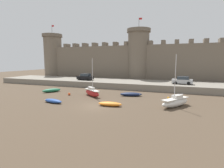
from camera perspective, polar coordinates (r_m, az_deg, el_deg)
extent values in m
plane|color=#4C3D2D|center=(24.68, -5.43, -7.17)|extent=(160.00, 160.00, 0.00)
cube|color=gray|center=(42.18, 5.77, 0.00)|extent=(71.21, 10.00, 1.38)
cube|color=#706354|center=(51.06, 8.52, 6.47)|extent=(59.21, 2.80, 10.57)
cylinder|color=#706354|center=(64.01, -18.65, 7.97)|extent=(5.90, 5.90, 14.09)
cylinder|color=#675B4D|center=(64.53, -18.95, 14.68)|extent=(6.61, 6.61, 1.00)
cylinder|color=#4C4742|center=(64.82, -19.03, 16.44)|extent=(0.10, 0.10, 3.00)
cube|color=red|center=(64.75, -18.75, 17.54)|extent=(0.80, 0.04, 0.50)
cylinder|color=#706354|center=(51.05, 8.56, 8.45)|extent=(5.90, 5.90, 14.09)
cylinder|color=#675B4D|center=(51.71, 8.74, 16.84)|extent=(6.61, 6.61, 1.00)
cylinder|color=#4C4742|center=(52.07, 8.78, 19.01)|extent=(0.10, 0.10, 3.00)
cube|color=red|center=(52.23, 9.33, 20.31)|extent=(0.80, 0.04, 0.50)
cube|color=#6A5E4F|center=(60.75, -14.47, 12.01)|extent=(1.10, 2.52, 1.10)
cube|color=#6A5E4F|center=(58.90, -11.68, 12.24)|extent=(1.10, 2.52, 1.10)
cube|color=#6A5E4F|center=(57.20, -8.71, 12.45)|extent=(1.10, 2.52, 1.10)
cube|color=#6A5E4F|center=(55.65, -5.56, 12.63)|extent=(1.10, 2.52, 1.10)
cube|color=#6A5E4F|center=(54.27, -2.24, 12.79)|extent=(1.10, 2.52, 1.10)
cube|color=#6A5E4F|center=(53.07, 1.25, 12.91)|extent=(1.10, 2.52, 1.10)
cube|color=#6A5E4F|center=(52.07, 4.89, 12.98)|extent=(1.10, 2.52, 1.10)
cube|color=#6A5E4F|center=(50.69, 12.52, 12.97)|extent=(1.10, 2.52, 1.10)
cube|color=#6A5E4F|center=(50.34, 16.46, 12.88)|extent=(1.10, 2.52, 1.10)
cube|color=#6A5E4F|center=(50.21, 20.44, 12.73)|extent=(1.10, 2.52, 1.10)
cube|color=#6A5E4F|center=(50.32, 24.41, 12.52)|extent=(1.10, 2.52, 1.10)
cube|color=#6A5E4F|center=(50.65, 28.34, 12.25)|extent=(1.10, 2.52, 1.10)
cube|color=#6A5E4F|center=(51.21, 32.19, 11.93)|extent=(1.10, 2.52, 1.10)
ellipsoid|color=red|center=(31.26, -6.52, -2.92)|extent=(4.47, 3.78, 1.16)
cube|color=silver|center=(31.17, -6.54, -1.94)|extent=(3.91, 3.30, 0.08)
cube|color=silver|center=(31.44, -6.83, -1.38)|extent=(1.50, 1.38, 0.44)
cylinder|color=silver|center=(30.61, -6.42, 3.17)|extent=(0.10, 0.10, 5.53)
cylinder|color=silver|center=(31.51, -6.93, -0.94)|extent=(1.76, 1.37, 0.08)
ellipsoid|color=#234793|center=(27.80, -18.68, -5.24)|extent=(3.56, 1.62, 0.57)
ellipsoid|color=blue|center=(27.79, -18.68, -5.12)|extent=(2.91, 1.28, 0.31)
cube|color=beige|center=(27.59, -18.33, -5.11)|extent=(0.35, 0.92, 0.06)
cube|color=beige|center=(28.78, -20.46, -4.73)|extent=(0.37, 0.62, 0.08)
ellipsoid|color=#1E6B47|center=(37.01, -19.15, -1.98)|extent=(3.04, 3.56, 0.72)
ellipsoid|color=#339266|center=(37.00, -19.15, -1.89)|extent=(2.46, 2.89, 0.40)
cube|color=beige|center=(37.06, -18.75, -1.79)|extent=(0.90, 0.74, 0.06)
cube|color=beige|center=(36.69, -21.26, -2.04)|extent=(0.67, 0.60, 0.08)
ellipsoid|color=silver|center=(25.64, 19.93, -5.71)|extent=(4.09, 5.16, 1.16)
cube|color=silver|center=(25.52, 19.99, -4.53)|extent=(3.57, 4.52, 0.08)
cube|color=silver|center=(25.80, 20.53, -3.84)|extent=(1.52, 1.70, 0.44)
cylinder|color=silver|center=(24.85, 19.95, 2.24)|extent=(0.10, 0.10, 5.99)
cylinder|color=silver|center=(25.87, 20.73, -3.30)|extent=(1.45, 2.05, 0.08)
ellipsoid|color=#141E3D|center=(31.36, 6.21, -3.35)|extent=(4.05, 2.15, 0.66)
ellipsoid|color=navy|center=(31.34, 6.21, -3.24)|extent=(3.31, 1.71, 0.36)
cube|color=beige|center=(31.34, 5.68, -3.16)|extent=(0.45, 1.09, 0.06)
cube|color=beige|center=(31.38, 8.96, -3.24)|extent=(0.44, 0.74, 0.08)
ellipsoid|color=orange|center=(24.46, -0.66, -6.54)|extent=(3.45, 1.48, 0.60)
ellipsoid|color=gold|center=(24.45, -0.66, -6.40)|extent=(2.82, 1.17, 0.33)
cube|color=beige|center=(24.50, -1.23, -6.28)|extent=(0.30, 0.97, 0.06)
cube|color=beige|center=(24.16, 2.36, -6.53)|extent=(0.35, 0.64, 0.08)
sphere|color=orange|center=(30.34, 17.91, -4.33)|extent=(0.38, 0.38, 0.38)
sphere|color=#E04C1E|center=(32.85, -13.81, -3.19)|extent=(0.47, 0.47, 0.47)
cube|color=black|center=(44.80, -8.76, 2.06)|extent=(4.21, 1.98, 0.80)
cube|color=#2D3842|center=(44.66, -8.62, 2.95)|extent=(2.35, 1.65, 0.64)
cylinder|color=black|center=(44.83, -10.71, 1.66)|extent=(0.65, 0.22, 0.64)
cylinder|color=black|center=(46.23, -9.51, 1.87)|extent=(0.65, 0.22, 0.64)
cylinder|color=black|center=(43.44, -7.96, 1.53)|extent=(0.65, 0.22, 0.64)
cylinder|color=black|center=(44.88, -6.80, 1.75)|extent=(0.65, 0.22, 0.64)
cube|color=#B2B5B7|center=(39.50, 21.92, 0.84)|extent=(4.21, 1.98, 0.80)
cube|color=#2D3842|center=(39.42, 22.18, 1.84)|extent=(2.35, 1.65, 0.64)
cylinder|color=black|center=(38.76, 19.97, 0.39)|extent=(0.65, 0.22, 0.64)
cylinder|color=black|center=(40.44, 20.15, 0.67)|extent=(0.65, 0.22, 0.64)
cylinder|color=black|center=(38.66, 23.72, 0.19)|extent=(0.65, 0.22, 0.64)
cylinder|color=black|center=(40.35, 23.75, 0.48)|extent=(0.65, 0.22, 0.64)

